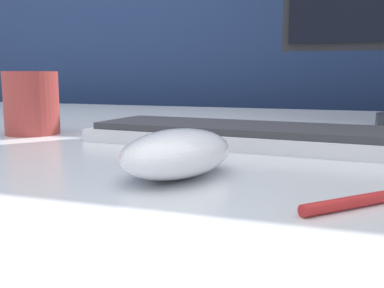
% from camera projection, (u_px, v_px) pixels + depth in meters
% --- Properties ---
extents(partition_panel, '(5.00, 0.03, 1.46)m').
position_uv_depth(partition_panel, '(275.00, 114.00, 1.24)').
color(partition_panel, navy).
rests_on(partition_panel, ground_plane).
extents(computer_mouse_near, '(0.10, 0.14, 0.04)m').
position_uv_depth(computer_mouse_near, '(177.00, 153.00, 0.37)').
color(computer_mouse_near, white).
rests_on(computer_mouse_near, desk).
extents(keyboard, '(0.40, 0.16, 0.02)m').
position_uv_depth(keyboard, '(247.00, 135.00, 0.54)').
color(keyboard, white).
rests_on(keyboard, desk).
extents(mug, '(0.07, 0.07, 0.09)m').
position_uv_depth(mug, '(32.00, 103.00, 0.63)').
color(mug, '#A33833').
rests_on(mug, desk).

